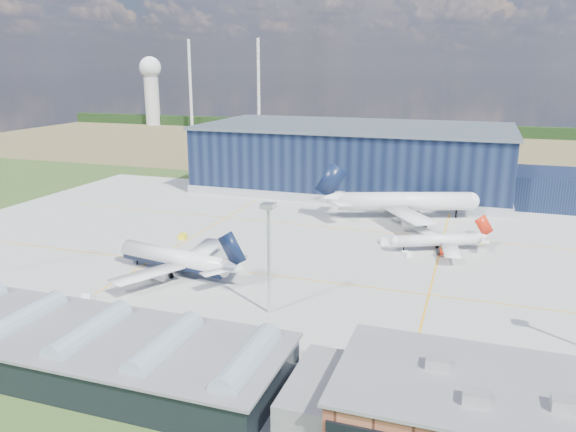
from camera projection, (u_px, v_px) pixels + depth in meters
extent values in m
plane|color=#2C491B|center=(274.00, 261.00, 145.11)|extent=(600.00, 600.00, 0.00)
cube|color=#ACACA6|center=(287.00, 249.00, 154.25)|extent=(220.00, 160.00, 0.06)
cube|color=#FFB30D|center=(260.00, 274.00, 135.95)|extent=(180.00, 0.40, 0.02)
cube|color=#FFB30D|center=(313.00, 226.00, 177.09)|extent=(180.00, 0.40, 0.02)
cube|color=#FFB30D|center=(190.00, 239.00, 163.63)|extent=(0.40, 120.00, 0.02)
cube|color=#FFB30D|center=(436.00, 265.00, 141.71)|extent=(0.40, 120.00, 0.02)
cube|color=brown|center=(398.00, 148.00, 346.20)|extent=(600.00, 220.00, 0.01)
cube|color=black|center=(413.00, 128.00, 418.30)|extent=(600.00, 8.00, 8.00)
cylinder|color=silver|center=(190.00, 84.00, 457.54)|extent=(2.40, 2.40, 70.00)
cylinder|color=silver|center=(259.00, 85.00, 438.75)|extent=(2.40, 2.40, 70.00)
cylinder|color=silver|center=(152.00, 101.00, 478.51)|extent=(12.00, 12.00, 40.00)
sphere|color=white|center=(150.00, 67.00, 471.29)|extent=(18.00, 18.00, 18.00)
cube|color=black|center=(355.00, 158.00, 228.73)|extent=(120.00, 60.00, 25.00)
cube|color=#999FA7|center=(354.00, 184.00, 231.54)|extent=(121.00, 61.00, 3.20)
cube|color=#515D67|center=(356.00, 126.00, 225.38)|extent=(122.00, 62.00, 1.20)
cube|color=black|center=(546.00, 188.00, 203.28)|extent=(24.00, 30.00, 12.00)
cube|color=brown|center=(514.00, 422.00, 71.89)|extent=(45.00, 22.00, 9.00)
cube|color=slate|center=(518.00, 390.00, 70.67)|extent=(46.00, 23.00, 0.50)
cube|color=black|center=(510.00, 387.00, 82.51)|extent=(44.00, 0.40, 1.40)
cube|color=black|center=(512.00, 366.00, 81.61)|extent=(44.00, 0.40, 1.40)
cube|color=beige|center=(438.00, 363.00, 75.40)|extent=(3.20, 2.60, 1.60)
cube|color=beige|center=(566.00, 404.00, 66.13)|extent=(3.20, 2.60, 1.60)
cube|color=beige|center=(476.00, 398.00, 67.44)|extent=(3.20, 2.60, 1.60)
cube|color=black|center=(92.00, 352.00, 92.63)|extent=(65.00, 22.00, 6.00)
cube|color=slate|center=(90.00, 335.00, 91.81)|extent=(66.00, 23.00, 0.50)
cube|color=slate|center=(326.00, 397.00, 80.10)|extent=(10.00, 18.00, 6.00)
cylinder|color=#96ACB9|center=(22.00, 321.00, 96.14)|extent=(4.40, 18.00, 4.40)
cylinder|color=#96ACB9|center=(90.00, 333.00, 91.75)|extent=(4.40, 18.00, 4.40)
cylinder|color=#96ACB9|center=(165.00, 347.00, 87.37)|extent=(4.40, 18.00, 4.40)
cylinder|color=#96ACB9|center=(248.00, 362.00, 82.99)|extent=(4.40, 18.00, 4.40)
cylinder|color=silver|center=(269.00, 262.00, 111.73)|extent=(0.70, 0.70, 22.00)
cube|color=silver|center=(268.00, 206.00, 108.76)|extent=(2.60, 2.60, 1.00)
cube|color=yellow|center=(183.00, 236.00, 163.66)|extent=(2.76, 3.69, 1.37)
cube|color=white|center=(384.00, 241.00, 159.19)|extent=(2.95, 3.60, 1.34)
cube|color=yellow|center=(478.00, 239.00, 160.65)|extent=(3.47, 4.20, 1.58)
cube|color=white|center=(407.00, 254.00, 148.71)|extent=(3.16, 3.18, 1.17)
cube|color=white|center=(326.00, 357.00, 94.50)|extent=(5.66, 3.36, 2.56)
cube|color=white|center=(89.00, 305.00, 114.61)|extent=(3.33, 4.81, 2.86)
imported|color=#99999E|center=(436.00, 386.00, 87.14)|extent=(3.69, 2.38, 1.17)
imported|color=#99999E|center=(271.00, 357.00, 95.69)|extent=(4.05, 2.11, 1.27)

